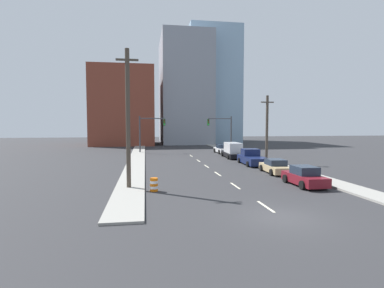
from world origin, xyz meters
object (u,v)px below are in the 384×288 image
at_px(traffic_signal_left, 147,129).
at_px(box_truck_black, 233,151).
at_px(pickup_truck_navy, 252,158).
at_px(utility_pole_right_mid, 267,129).
at_px(utility_pole_left_near, 128,118).
at_px(traffic_barrel, 154,185).
at_px(traffic_signal_right, 224,129).
at_px(sedan_tan, 275,167).
at_px(sedan_white, 222,149).
at_px(sedan_maroon, 304,177).

height_order(traffic_signal_left, box_truck_black, traffic_signal_left).
bearing_deg(pickup_truck_navy, utility_pole_right_mid, 21.39).
relative_size(utility_pole_left_near, pickup_truck_navy, 1.76).
relative_size(traffic_barrel, box_truck_black, 0.15).
relative_size(traffic_signal_right, sedan_tan, 1.31).
relative_size(utility_pole_left_near, sedan_white, 2.15).
bearing_deg(traffic_signal_right, sedan_white, -111.60).
relative_size(utility_pole_left_near, sedan_tan, 2.17).
distance_m(utility_pole_right_mid, traffic_barrel, 19.67).
relative_size(traffic_signal_left, sedan_maroon, 1.43).
bearing_deg(box_truck_black, traffic_signal_left, 144.67).
xyz_separation_m(sedan_maroon, sedan_tan, (0.35, 5.99, -0.06)).
height_order(traffic_signal_right, sedan_tan, traffic_signal_right).
height_order(utility_pole_right_mid, sedan_tan, utility_pole_right_mid).
bearing_deg(pickup_truck_navy, traffic_barrel, -131.28).
bearing_deg(traffic_barrel, sedan_tan, 27.35).
bearing_deg(traffic_barrel, traffic_signal_right, 66.04).
height_order(box_truck_black, sedan_white, box_truck_black).
xyz_separation_m(utility_pole_right_mid, sedan_white, (-2.03, 13.40, -3.56)).
xyz_separation_m(traffic_signal_left, traffic_barrel, (0.21, -29.10, -3.51)).
relative_size(sedan_maroon, box_truck_black, 0.68).
bearing_deg(box_truck_black, sedan_tan, -86.54).
bearing_deg(utility_pole_right_mid, sedan_white, 98.61).
height_order(pickup_truck_navy, box_truck_black, box_truck_black).
bearing_deg(sedan_tan, utility_pole_right_mid, 77.04).
xyz_separation_m(traffic_signal_right, utility_pole_left_near, (-14.73, -28.08, 1.22)).
height_order(traffic_signal_right, sedan_maroon, traffic_signal_right).
xyz_separation_m(traffic_signal_left, pickup_truck_navy, (12.11, -16.54, -3.24)).
relative_size(utility_pole_right_mid, sedan_white, 1.74).
xyz_separation_m(pickup_truck_navy, box_truck_black, (-0.19, 7.27, 0.27)).
xyz_separation_m(traffic_signal_left, sedan_maroon, (11.79, -28.92, -3.29)).
distance_m(traffic_signal_right, sedan_white, 4.21).
distance_m(utility_pole_right_mid, sedan_white, 14.01).
bearing_deg(traffic_signal_right, sedan_maroon, -92.68).
distance_m(traffic_signal_left, sedan_maroon, 31.40).
xyz_separation_m(traffic_signal_left, utility_pole_right_mid, (14.22, -15.81, 0.24)).
relative_size(traffic_signal_left, traffic_signal_right, 1.00).
height_order(utility_pole_left_near, box_truck_black, utility_pole_left_near).
bearing_deg(sedan_white, box_truck_black, -93.81).
relative_size(traffic_barrel, pickup_truck_navy, 0.16).
bearing_deg(utility_pole_right_mid, utility_pole_left_near, -142.17).
relative_size(utility_pole_left_near, utility_pole_right_mid, 1.24).
bearing_deg(traffic_signal_left, sedan_maroon, -67.82).
bearing_deg(sedan_tan, pickup_truck_navy, 93.56).
bearing_deg(utility_pole_left_near, traffic_signal_left, 86.78).
relative_size(traffic_barrel, sedan_maroon, 0.22).
height_order(sedan_tan, pickup_truck_navy, pickup_truck_navy).
distance_m(traffic_barrel, box_truck_black, 23.03).
distance_m(utility_pole_right_mid, sedan_tan, 8.25).
distance_m(traffic_signal_right, pickup_truck_navy, 16.89).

